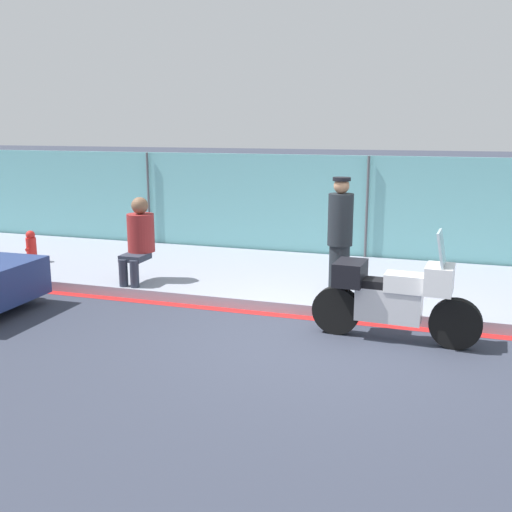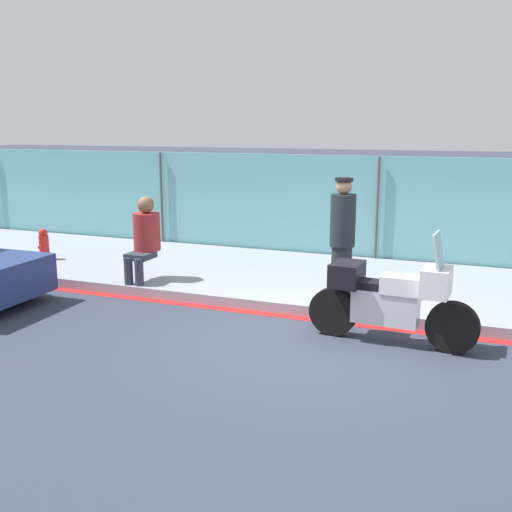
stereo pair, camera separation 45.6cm
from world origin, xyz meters
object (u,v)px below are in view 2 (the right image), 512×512
at_px(officer_standing, 342,236).
at_px(person_seated_on_curb, 145,235).
at_px(motorcycle, 390,298).
at_px(fire_hydrant, 44,244).

height_order(officer_standing, person_seated_on_curb, officer_standing).
relative_size(motorcycle, officer_standing, 1.19).
xyz_separation_m(person_seated_on_curb, fire_hydrant, (-2.62, 0.63, -0.46)).
relative_size(motorcycle, person_seated_on_curb, 1.53).
bearing_deg(person_seated_on_curb, officer_standing, 3.63).
bearing_deg(fire_hydrant, motorcycle, -14.46).
xyz_separation_m(motorcycle, fire_hydrant, (-6.76, 1.74, -0.13)).
distance_m(person_seated_on_curb, fire_hydrant, 2.73).
distance_m(motorcycle, person_seated_on_curb, 4.30).
bearing_deg(person_seated_on_curb, fire_hydrant, 166.50).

